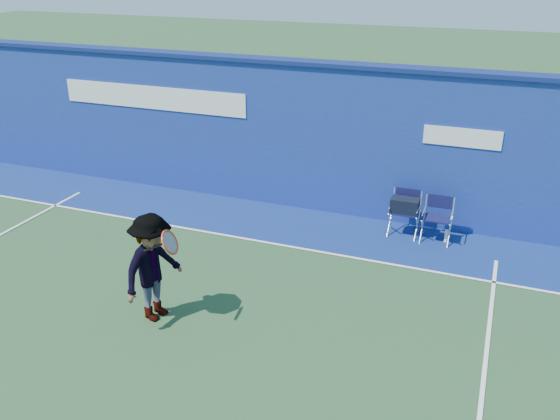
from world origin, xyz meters
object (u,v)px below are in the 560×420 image
at_px(directors_chair_right, 436,228).
at_px(tennis_player, 153,267).
at_px(directors_chair_left, 404,217).
at_px(water_bottle, 446,236).

bearing_deg(directors_chair_right, tennis_player, -130.80).
bearing_deg(tennis_player, directors_chair_right, 49.20).
height_order(directors_chair_left, tennis_player, tennis_player).
relative_size(water_bottle, tennis_player, 0.16).
distance_m(directors_chair_right, water_bottle, 0.24).
xyz_separation_m(directors_chair_right, water_bottle, (0.20, -0.00, -0.14)).
xyz_separation_m(water_bottle, tennis_player, (-3.74, -4.10, 0.70)).
bearing_deg(tennis_player, directors_chair_left, 54.86).
relative_size(directors_chair_right, water_bottle, 3.28).
bearing_deg(directors_chair_right, water_bottle, -0.52).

